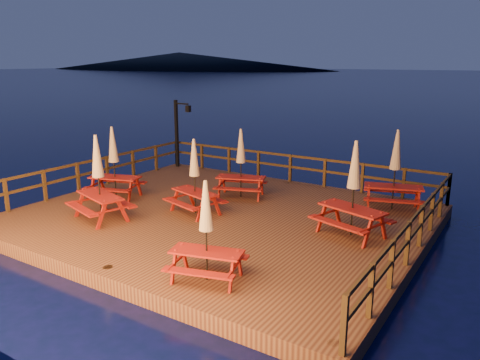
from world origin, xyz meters
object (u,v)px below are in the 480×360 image
(picnic_table_0, at_px, (354,187))
(picnic_table_1, at_px, (395,169))
(lamp_post, at_px, (179,127))
(picnic_table_2, at_px, (195,175))

(picnic_table_0, xyz_separation_m, picnic_table_1, (0.32, 2.97, -0.03))
(lamp_post, height_order, picnic_table_2, lamp_post)
(lamp_post, xyz_separation_m, picnic_table_0, (9.48, -4.08, -0.42))
(lamp_post, relative_size, picnic_table_1, 1.15)
(picnic_table_0, height_order, picnic_table_2, picnic_table_0)
(picnic_table_0, relative_size, picnic_table_2, 1.11)
(picnic_table_1, bearing_deg, lamp_post, 155.64)
(picnic_table_1, bearing_deg, picnic_table_2, -161.64)
(picnic_table_0, xyz_separation_m, picnic_table_2, (-4.82, -0.80, -0.14))
(picnic_table_0, height_order, picnic_table_1, picnic_table_0)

